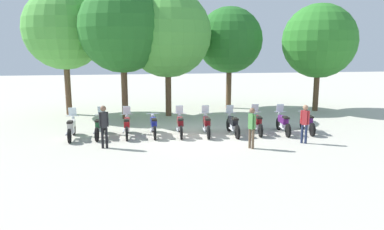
{
  "coord_description": "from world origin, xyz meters",
  "views": [
    {
      "loc": [
        -2.61,
        -16.85,
        4.2
      ],
      "look_at": [
        0.0,
        0.5,
        0.9
      ],
      "focal_mm": 34.08,
      "sensor_mm": 36.0,
      "label": 1
    }
  ],
  "objects_px": {
    "motorcycle_1": "(100,126)",
    "person_2": "(305,121)",
    "motorcycle_6": "(233,124)",
    "tree_4": "(319,41)",
    "motorcycle_4": "(180,125)",
    "tree_0": "(64,29)",
    "motorcycle_7": "(257,123)",
    "motorcycle_5": "(207,124)",
    "motorcycle_3": "(154,125)",
    "tree_2": "(168,34)",
    "motorcycle_9": "(307,122)",
    "motorcycle_0": "(71,128)",
    "tree_1": "(122,29)",
    "motorcycle_2": "(127,126)",
    "person_0": "(104,123)",
    "tree_3": "(230,40)",
    "motorcycle_8": "(283,123)",
    "person_1": "(252,125)"
  },
  "relations": [
    {
      "from": "motorcycle_2",
      "to": "motorcycle_4",
      "type": "bearing_deg",
      "value": -93.89
    },
    {
      "from": "tree_0",
      "to": "motorcycle_7",
      "type": "bearing_deg",
      "value": -33.42
    },
    {
      "from": "motorcycle_5",
      "to": "motorcycle_3",
      "type": "bearing_deg",
      "value": 88.58
    },
    {
      "from": "motorcycle_9",
      "to": "tree_3",
      "type": "bearing_deg",
      "value": 23.02
    },
    {
      "from": "motorcycle_6",
      "to": "tree_0",
      "type": "relative_size",
      "value": 0.29
    },
    {
      "from": "motorcycle_9",
      "to": "person_2",
      "type": "distance_m",
      "value": 2.29
    },
    {
      "from": "person_2",
      "to": "tree_0",
      "type": "xyz_separation_m",
      "value": [
        -11.48,
        8.79,
        4.22
      ]
    },
    {
      "from": "motorcycle_9",
      "to": "person_1",
      "type": "relative_size",
      "value": 1.26
    },
    {
      "from": "motorcycle_2",
      "to": "motorcycle_3",
      "type": "relative_size",
      "value": 1.0
    },
    {
      "from": "motorcycle_1",
      "to": "motorcycle_0",
      "type": "bearing_deg",
      "value": 100.52
    },
    {
      "from": "motorcycle_3",
      "to": "tree_4",
      "type": "bearing_deg",
      "value": -64.73
    },
    {
      "from": "motorcycle_1",
      "to": "tree_0",
      "type": "bearing_deg",
      "value": 26.06
    },
    {
      "from": "motorcycle_4",
      "to": "motorcycle_5",
      "type": "height_order",
      "value": "same"
    },
    {
      "from": "person_1",
      "to": "tree_0",
      "type": "bearing_deg",
      "value": -77.33
    },
    {
      "from": "person_2",
      "to": "tree_1",
      "type": "relative_size",
      "value": 0.22
    },
    {
      "from": "motorcycle_1",
      "to": "motorcycle_7",
      "type": "height_order",
      "value": "same"
    },
    {
      "from": "motorcycle_3",
      "to": "tree_3",
      "type": "relative_size",
      "value": 0.32
    },
    {
      "from": "tree_1",
      "to": "motorcycle_3",
      "type": "bearing_deg",
      "value": -71.86
    },
    {
      "from": "person_1",
      "to": "motorcycle_2",
      "type": "bearing_deg",
      "value": -60.54
    },
    {
      "from": "motorcycle_0",
      "to": "motorcycle_4",
      "type": "relative_size",
      "value": 1.0
    },
    {
      "from": "motorcycle_4",
      "to": "tree_0",
      "type": "xyz_separation_m",
      "value": [
        -6.27,
        6.5,
        4.71
      ]
    },
    {
      "from": "person_0",
      "to": "tree_1",
      "type": "height_order",
      "value": "tree_1"
    },
    {
      "from": "tree_3",
      "to": "motorcycle_2",
      "type": "bearing_deg",
      "value": -133.11
    },
    {
      "from": "motorcycle_7",
      "to": "tree_0",
      "type": "distance_m",
      "value": 12.93
    },
    {
      "from": "motorcycle_3",
      "to": "tree_1",
      "type": "bearing_deg",
      "value": 17.27
    },
    {
      "from": "motorcycle_8",
      "to": "person_2",
      "type": "distance_m",
      "value": 2.02
    },
    {
      "from": "motorcycle_8",
      "to": "tree_3",
      "type": "relative_size",
      "value": 0.32
    },
    {
      "from": "motorcycle_1",
      "to": "tree_3",
      "type": "relative_size",
      "value": 0.32
    },
    {
      "from": "motorcycle_3",
      "to": "person_0",
      "type": "relative_size",
      "value": 1.21
    },
    {
      "from": "motorcycle_9",
      "to": "tree_2",
      "type": "height_order",
      "value": "tree_2"
    },
    {
      "from": "person_1",
      "to": "motorcycle_3",
      "type": "bearing_deg",
      "value": -67.34
    },
    {
      "from": "tree_0",
      "to": "tree_2",
      "type": "distance_m",
      "value": 6.3
    },
    {
      "from": "motorcycle_4",
      "to": "motorcycle_9",
      "type": "distance_m",
      "value": 6.32
    },
    {
      "from": "motorcycle_1",
      "to": "motorcycle_2",
      "type": "relative_size",
      "value": 1.0
    },
    {
      "from": "motorcycle_4",
      "to": "motorcycle_5",
      "type": "xyz_separation_m",
      "value": [
        1.26,
        -0.15,
        0.0
      ]
    },
    {
      "from": "motorcycle_4",
      "to": "motorcycle_6",
      "type": "bearing_deg",
      "value": -93.19
    },
    {
      "from": "motorcycle_8",
      "to": "motorcycle_9",
      "type": "height_order",
      "value": "motorcycle_8"
    },
    {
      "from": "motorcycle_9",
      "to": "tree_0",
      "type": "xyz_separation_m",
      "value": [
        -12.57,
        6.84,
        4.73
      ]
    },
    {
      "from": "tree_0",
      "to": "tree_4",
      "type": "xyz_separation_m",
      "value": [
        15.97,
        -1.01,
        -0.68
      ]
    },
    {
      "from": "motorcycle_3",
      "to": "motorcycle_8",
      "type": "distance_m",
      "value": 6.33
    },
    {
      "from": "tree_0",
      "to": "tree_2",
      "type": "bearing_deg",
      "value": -12.38
    },
    {
      "from": "motorcycle_0",
      "to": "tree_1",
      "type": "distance_m",
      "value": 6.89
    },
    {
      "from": "motorcycle_4",
      "to": "person_0",
      "type": "relative_size",
      "value": 1.21
    },
    {
      "from": "motorcycle_5",
      "to": "motorcycle_6",
      "type": "xyz_separation_m",
      "value": [
        1.26,
        -0.13,
        0.0
      ]
    },
    {
      "from": "motorcycle_6",
      "to": "tree_4",
      "type": "height_order",
      "value": "tree_4"
    },
    {
      "from": "motorcycle_9",
      "to": "motorcycle_3",
      "type": "bearing_deg",
      "value": 94.74
    },
    {
      "from": "motorcycle_2",
      "to": "tree_2",
      "type": "xyz_separation_m",
      "value": [
        2.41,
        5.0,
        4.43
      ]
    },
    {
      "from": "motorcycle_1",
      "to": "person_2",
      "type": "relative_size",
      "value": 1.28
    },
    {
      "from": "motorcycle_5",
      "to": "tree_0",
      "type": "relative_size",
      "value": 0.29
    },
    {
      "from": "motorcycle_3",
      "to": "motorcycle_7",
      "type": "bearing_deg",
      "value": -93.57
    }
  ]
}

